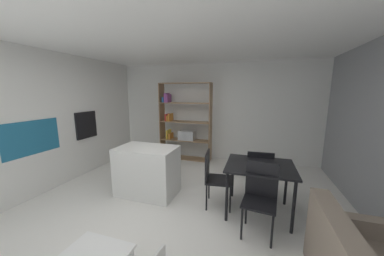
{
  "coord_description": "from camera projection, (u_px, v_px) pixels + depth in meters",
  "views": [
    {
      "loc": [
        1.37,
        -2.66,
        1.89
      ],
      "look_at": [
        0.25,
        0.82,
        1.23
      ],
      "focal_mm": 18.68,
      "sensor_mm": 36.0,
      "label": 1
    }
  ],
  "objects": [
    {
      "name": "built_in_oven",
      "position": [
        86.0,
        125.0,
        4.63
      ],
      "size": [
        0.06,
        0.56,
        0.61
      ],
      "color": "black",
      "rests_on": "ground_plane"
    },
    {
      "name": "cabinet_niche_splashback",
      "position": [
        32.0,
        138.0,
        3.53
      ],
      "size": [
        0.01,
        0.98,
        0.61
      ],
      "color": "#1E6084",
      "rests_on": "ground_plane"
    },
    {
      "name": "ceiling_slab",
      "position": [
        157.0,
        33.0,
        2.76
      ],
      "size": [
        6.12,
        5.84,
        0.06
      ],
      "color": "white",
      "rests_on": "ground_plane"
    },
    {
      "name": "back_partition",
      "position": [
        206.0,
        112.0,
        5.71
      ],
      "size": [
        6.12,
        0.06,
        2.67
      ],
      "primitive_type": "cube",
      "color": "silver",
      "rests_on": "ground_plane"
    },
    {
      "name": "ground_plane",
      "position": [
        162.0,
        210.0,
        3.24
      ],
      "size": [
        8.4,
        8.4,
        0.0
      ],
      "primitive_type": "plane",
      "color": "silver"
    },
    {
      "name": "open_bookshelf",
      "position": [
        182.0,
        126.0,
        5.64
      ],
      "size": [
        1.46,
        0.34,
        2.14
      ],
      "color": "#997551",
      "rests_on": "ground_plane"
    },
    {
      "name": "dining_chair_far",
      "position": [
        259.0,
        169.0,
        3.53
      ],
      "size": [
        0.47,
        0.47,
        0.89
      ],
      "rotation": [
        0.0,
        0.0,
        3.21
      ],
      "color": "black",
      "rests_on": "ground_plane"
    },
    {
      "name": "tall_cabinet_run_left",
      "position": [
        32.0,
        121.0,
        3.82
      ],
      "size": [
        0.61,
        5.26,
        2.67
      ],
      "primitive_type": "cube",
      "color": "silver",
      "rests_on": "ground_plane"
    },
    {
      "name": "dining_chair_near",
      "position": [
        260.0,
        192.0,
        2.67
      ],
      "size": [
        0.47,
        0.45,
        0.96
      ],
      "rotation": [
        0.0,
        0.0,
        -0.12
      ],
      "color": "black",
      "rests_on": "ground_plane"
    },
    {
      "name": "dining_chair_island_side",
      "position": [
        213.0,
        174.0,
        3.31
      ],
      "size": [
        0.48,
        0.48,
        0.92
      ],
      "rotation": [
        0.0,
        0.0,
        1.69
      ],
      "color": "black",
      "rests_on": "ground_plane"
    },
    {
      "name": "dining_table",
      "position": [
        260.0,
        170.0,
        3.07
      ],
      "size": [
        1.01,
        0.86,
        0.79
      ],
      "color": "black",
      "rests_on": "ground_plane"
    },
    {
      "name": "kitchen_island",
      "position": [
        147.0,
        171.0,
        3.72
      ],
      "size": [
        1.08,
        0.68,
        0.89
      ],
      "primitive_type": "cube",
      "color": "silver",
      "rests_on": "ground_plane"
    }
  ]
}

